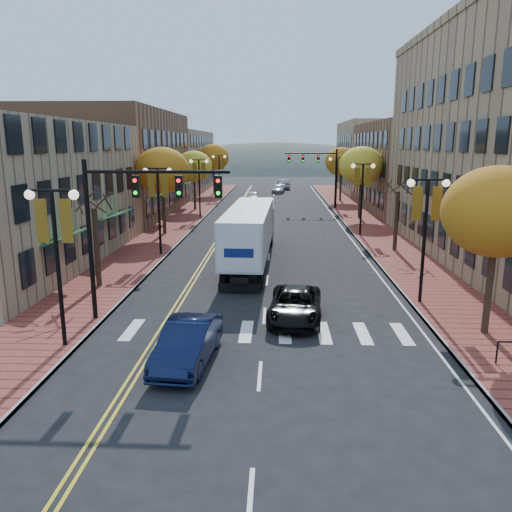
# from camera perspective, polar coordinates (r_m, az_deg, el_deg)

# --- Properties ---
(ground) EXTENTS (200.00, 200.00, 0.00)m
(ground) POSITION_cam_1_polar(r_m,az_deg,el_deg) (19.05, 0.65, -10.87)
(ground) COLOR black
(ground) RESTS_ON ground
(sidewalk_left) EXTENTS (4.00, 85.00, 0.15)m
(sidewalk_left) POSITION_cam_1_polar(r_m,az_deg,el_deg) (51.41, -8.31, 4.16)
(sidewalk_left) COLOR brown
(sidewalk_left) RESTS_ON ground
(sidewalk_right) EXTENTS (4.00, 85.00, 0.15)m
(sidewalk_right) POSITION_cam_1_polar(r_m,az_deg,el_deg) (51.22, 11.95, 3.99)
(sidewalk_right) COLOR brown
(sidewalk_right) RESTS_ON ground
(building_left_mid) EXTENTS (12.00, 24.00, 11.00)m
(building_left_mid) POSITION_cam_1_polar(r_m,az_deg,el_deg) (56.29, -15.97, 10.10)
(building_left_mid) COLOR brown
(building_left_mid) RESTS_ON ground
(building_left_far) EXTENTS (12.00, 26.00, 9.50)m
(building_left_far) POSITION_cam_1_polar(r_m,az_deg,el_deg) (80.44, -10.34, 10.50)
(building_left_far) COLOR #9E8966
(building_left_far) RESTS_ON ground
(building_right_mid) EXTENTS (15.00, 24.00, 10.00)m
(building_right_mid) POSITION_cam_1_polar(r_m,az_deg,el_deg) (62.16, 19.51, 9.61)
(building_right_mid) COLOR brown
(building_right_mid) RESTS_ON ground
(building_right_far) EXTENTS (15.00, 20.00, 11.00)m
(building_right_far) POSITION_cam_1_polar(r_m,az_deg,el_deg) (83.44, 15.14, 10.86)
(building_right_far) COLOR #9E8966
(building_right_far) RESTS_ON ground
(tree_left_a) EXTENTS (0.28, 0.28, 4.20)m
(tree_left_a) POSITION_cam_1_polar(r_m,az_deg,el_deg) (27.70, -17.75, 0.93)
(tree_left_a) COLOR #382619
(tree_left_a) RESTS_ON sidewalk_left
(tree_left_b) EXTENTS (4.48, 4.48, 7.21)m
(tree_left_b) POSITION_cam_1_polar(r_m,az_deg,el_deg) (42.59, -10.66, 9.59)
(tree_left_b) COLOR #382619
(tree_left_b) RESTS_ON sidewalk_left
(tree_left_c) EXTENTS (4.16, 4.16, 6.69)m
(tree_left_c) POSITION_cam_1_polar(r_m,az_deg,el_deg) (58.29, -7.10, 10.12)
(tree_left_c) COLOR #382619
(tree_left_c) RESTS_ON sidewalk_left
(tree_left_d) EXTENTS (4.61, 4.61, 7.42)m
(tree_left_d) POSITION_cam_1_polar(r_m,az_deg,el_deg) (76.08, -4.86, 11.18)
(tree_left_d) COLOR #382619
(tree_left_d) RESTS_ON sidewalk_left
(tree_right_a) EXTENTS (4.16, 4.16, 6.69)m
(tree_right_a) POSITION_cam_1_polar(r_m,az_deg,el_deg) (21.37, 25.84, 4.55)
(tree_right_a) COLOR #382619
(tree_right_a) RESTS_ON sidewalk_right
(tree_right_b) EXTENTS (0.28, 0.28, 4.20)m
(tree_right_b) POSITION_cam_1_polar(r_m,az_deg,el_deg) (36.84, 15.73, 3.87)
(tree_right_b) COLOR #382619
(tree_right_b) RESTS_ON sidewalk_right
(tree_right_c) EXTENTS (4.48, 4.48, 7.21)m
(tree_right_c) POSITION_cam_1_polar(r_m,az_deg,el_deg) (52.19, 11.95, 10.08)
(tree_right_c) COLOR #382619
(tree_right_c) RESTS_ON sidewalk_right
(tree_right_d) EXTENTS (4.35, 4.35, 7.00)m
(tree_right_d) POSITION_cam_1_polar(r_m,az_deg,el_deg) (68.02, 9.75, 10.60)
(tree_right_d) COLOR #382619
(tree_right_d) RESTS_ON sidewalk_right
(lamp_left_a) EXTENTS (1.96, 0.36, 6.05)m
(lamp_left_a) POSITION_cam_1_polar(r_m,az_deg,el_deg) (19.50, -21.95, 1.95)
(lamp_left_a) COLOR black
(lamp_left_a) RESTS_ON ground
(lamp_left_b) EXTENTS (1.96, 0.36, 6.05)m
(lamp_left_b) POSITION_cam_1_polar(r_m,az_deg,el_deg) (34.56, -11.10, 6.97)
(lamp_left_b) COLOR black
(lamp_left_b) RESTS_ON ground
(lamp_left_c) EXTENTS (1.96, 0.36, 6.05)m
(lamp_left_c) POSITION_cam_1_polar(r_m,az_deg,el_deg) (52.18, -6.51, 9.00)
(lamp_left_c) COLOR black
(lamp_left_c) RESTS_ON ground
(lamp_left_d) EXTENTS (1.96, 0.36, 6.05)m
(lamp_left_d) POSITION_cam_1_polar(r_m,az_deg,el_deg) (69.99, -4.23, 9.98)
(lamp_left_d) COLOR black
(lamp_left_d) RESTS_ON ground
(lamp_right_a) EXTENTS (1.96, 0.36, 6.05)m
(lamp_right_a) POSITION_cam_1_polar(r_m,az_deg,el_deg) (24.69, 18.86, 4.29)
(lamp_right_a) COLOR black
(lamp_right_a) RESTS_ON ground
(lamp_right_b) EXTENTS (1.96, 0.36, 6.05)m
(lamp_right_b) POSITION_cam_1_polar(r_m,az_deg,el_deg) (42.17, 12.05, 7.93)
(lamp_right_b) COLOR black
(lamp_right_b) RESTS_ON ground
(lamp_right_c) EXTENTS (1.96, 0.36, 6.05)m
(lamp_right_c) POSITION_cam_1_polar(r_m,az_deg,el_deg) (59.95, 9.22, 9.40)
(lamp_right_c) COLOR black
(lamp_right_c) RESTS_ON ground
(traffic_mast_near) EXTENTS (6.10, 0.35, 7.00)m
(traffic_mast_near) POSITION_cam_1_polar(r_m,az_deg,el_deg) (21.48, -13.88, 5.13)
(traffic_mast_near) COLOR black
(traffic_mast_near) RESTS_ON ground
(traffic_mast_far) EXTENTS (6.10, 0.34, 7.00)m
(traffic_mast_far) POSITION_cam_1_polar(r_m,az_deg,el_deg) (59.71, 7.29, 10.05)
(traffic_mast_far) COLOR black
(traffic_mast_far) RESTS_ON ground
(semi_truck) EXTENTS (2.87, 15.08, 3.75)m
(semi_truck) POSITION_cam_1_polar(r_m,az_deg,el_deg) (32.26, -0.58, 3.04)
(semi_truck) COLOR black
(semi_truck) RESTS_ON ground
(navy_sedan) EXTENTS (2.03, 4.74, 1.52)m
(navy_sedan) POSITION_cam_1_polar(r_m,az_deg,el_deg) (18.03, -7.82, -9.79)
(navy_sedan) COLOR black
(navy_sedan) RESTS_ON ground
(black_suv) EXTENTS (2.63, 5.03, 1.35)m
(black_suv) POSITION_cam_1_polar(r_m,az_deg,el_deg) (22.17, 4.51, -5.58)
(black_suv) COLOR black
(black_suv) RESTS_ON ground
(car_far_white) EXTENTS (1.71, 4.06, 1.37)m
(car_far_white) POSITION_cam_1_polar(r_m,az_deg,el_deg) (67.28, -0.34, 6.82)
(car_far_white) COLOR silver
(car_far_white) RESTS_ON ground
(car_far_silver) EXTENTS (2.19, 4.57, 1.28)m
(car_far_silver) POSITION_cam_1_polar(r_m,az_deg,el_deg) (78.96, 2.55, 7.66)
(car_far_silver) COLOR #9C9DA4
(car_far_silver) RESTS_ON ground
(car_far_oncoming) EXTENTS (2.29, 5.13, 1.63)m
(car_far_oncoming) POSITION_cam_1_polar(r_m,az_deg,el_deg) (86.52, 3.16, 8.21)
(car_far_oncoming) COLOR #A2A2A9
(car_far_oncoming) RESTS_ON ground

